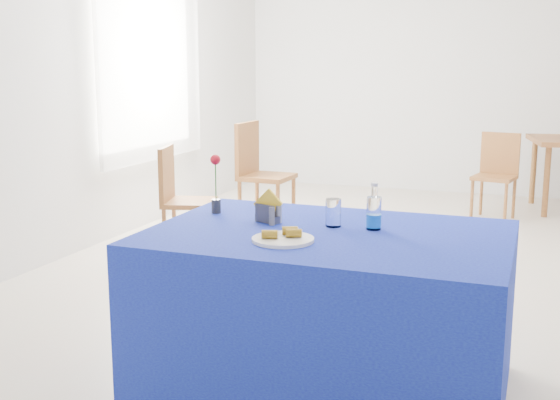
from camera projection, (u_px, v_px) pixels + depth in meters
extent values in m
plane|color=beige|center=(390.00, 272.00, 5.13)|extent=(7.00, 7.00, 0.00)
plane|color=silver|center=(456.00, 73.00, 8.08)|extent=(5.00, 0.00, 5.00)
plane|color=silver|center=(103.00, 108.00, 1.65)|extent=(5.00, 0.00, 5.00)
plane|color=silver|center=(92.00, 76.00, 5.72)|extent=(0.00, 7.00, 7.00)
cube|color=white|center=(146.00, 58.00, 6.42)|extent=(0.04, 1.50, 1.60)
cube|color=white|center=(153.00, 58.00, 6.40)|extent=(0.04, 1.75, 1.85)
cylinder|color=white|center=(283.00, 239.00, 2.98)|extent=(0.27, 0.27, 0.01)
cylinder|color=white|center=(333.00, 213.00, 3.24)|extent=(0.07, 0.07, 0.13)
cylinder|color=gray|center=(279.00, 214.00, 3.32)|extent=(0.03, 0.03, 0.08)
cylinder|color=slate|center=(272.00, 216.00, 3.27)|extent=(0.03, 0.03, 0.08)
cube|color=#0F148D|center=(327.00, 312.00, 3.23)|extent=(1.60, 1.10, 0.76)
cylinder|color=white|center=(374.00, 213.00, 3.19)|extent=(0.07, 0.07, 0.15)
cylinder|color=blue|center=(374.00, 221.00, 3.19)|extent=(0.07, 0.07, 0.06)
cylinder|color=silver|center=(374.00, 192.00, 3.17)|extent=(0.03, 0.03, 0.05)
cylinder|color=silver|center=(375.00, 184.00, 3.16)|extent=(0.03, 0.03, 0.01)
cube|color=#37363B|center=(268.00, 219.00, 3.34)|extent=(0.13, 0.09, 0.03)
cube|color=#3A3A3F|center=(265.00, 214.00, 3.31)|extent=(0.11, 0.04, 0.09)
cube|color=#38383D|center=(271.00, 212.00, 3.35)|extent=(0.11, 0.04, 0.09)
cube|color=gold|center=(268.00, 204.00, 3.32)|extent=(0.15, 0.02, 0.15)
cylinder|color=#222227|center=(216.00, 206.00, 3.54)|extent=(0.05, 0.05, 0.07)
cylinder|color=#1A681A|center=(216.00, 184.00, 3.52)|extent=(0.01, 0.01, 0.22)
sphere|color=red|center=(215.00, 160.00, 3.50)|extent=(0.05, 0.05, 0.05)
cylinder|color=#975D2C|center=(546.00, 182.00, 6.93)|extent=(0.06, 0.06, 0.71)
cylinder|color=#945C2B|center=(533.00, 171.00, 7.61)|extent=(0.06, 0.06, 0.71)
cylinder|color=#98602C|center=(472.00, 200.00, 6.79)|extent=(0.03, 0.03, 0.40)
cylinder|color=#98602C|center=(505.00, 204.00, 6.63)|extent=(0.03, 0.03, 0.40)
cylinder|color=#98602C|center=(481.00, 195.00, 7.06)|extent=(0.03, 0.03, 0.40)
cylinder|color=#98602C|center=(514.00, 198.00, 6.89)|extent=(0.03, 0.03, 0.40)
cube|color=#98602C|center=(494.00, 178.00, 6.80)|extent=(0.44, 0.44, 0.04)
cube|color=#98602C|center=(500.00, 153.00, 6.90)|extent=(0.38, 0.11, 0.41)
cylinder|color=#98602C|center=(208.00, 236.00, 5.36)|extent=(0.03, 0.03, 0.42)
cylinder|color=#98602C|center=(215.00, 226.00, 5.68)|extent=(0.03, 0.03, 0.42)
cylinder|color=#98602C|center=(165.00, 235.00, 5.38)|extent=(0.03, 0.03, 0.42)
cylinder|color=#98602C|center=(174.00, 225.00, 5.71)|extent=(0.03, 0.03, 0.42)
cube|color=#98602C|center=(190.00, 203.00, 5.49)|extent=(0.48, 0.48, 0.04)
cube|color=#98602C|center=(167.00, 174.00, 5.46)|extent=(0.14, 0.39, 0.43)
cylinder|color=#98602C|center=(278.00, 209.00, 6.21)|extent=(0.04, 0.04, 0.47)
cylinder|color=#98602C|center=(293.00, 202.00, 6.55)|extent=(0.04, 0.04, 0.47)
cylinder|color=#98602C|center=(240.00, 206.00, 6.35)|extent=(0.04, 0.04, 0.47)
cylinder|color=#98602C|center=(257.00, 199.00, 6.69)|extent=(0.04, 0.04, 0.47)
cube|color=#98602C|center=(267.00, 177.00, 6.40)|extent=(0.46, 0.46, 0.04)
cube|color=#98602C|center=(247.00, 148.00, 6.43)|extent=(0.06, 0.44, 0.48)
cylinder|color=gold|center=(270.00, 234.00, 2.96)|extent=(0.08, 0.06, 0.04)
cylinder|color=beige|center=(278.00, 234.00, 2.96)|extent=(0.01, 0.03, 0.03)
cylinder|color=gold|center=(294.00, 233.00, 2.99)|extent=(0.08, 0.06, 0.04)
cylinder|color=beige|center=(302.00, 233.00, 2.99)|extent=(0.01, 0.03, 0.03)
cylinder|color=gold|center=(290.00, 231.00, 3.03)|extent=(0.08, 0.06, 0.04)
cylinder|color=beige|center=(298.00, 231.00, 3.03)|extent=(0.01, 0.03, 0.03)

